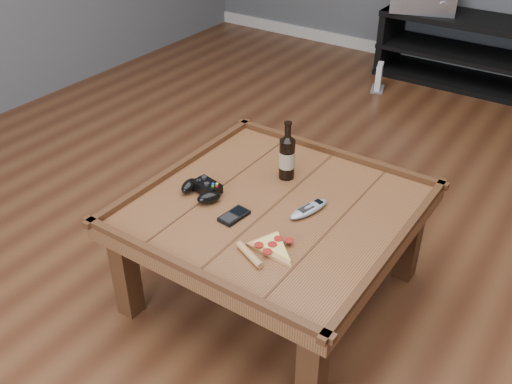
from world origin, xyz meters
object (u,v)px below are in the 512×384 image
Objects in this scene: media_console at (475,53)px; game_console at (379,78)px; coffee_table at (274,218)px; pizza_slice at (269,248)px; game_controller at (202,189)px; smartphone at (234,216)px; remote_control at (309,209)px; beer_bottle at (287,156)px.

media_console is 0.74m from game_console.
pizza_slice is (0.13, -0.24, 0.07)m from coffee_table.
media_console is 2.87m from game_controller.
smartphone is at bearing -91.61° from media_console.
remote_control is 0.99× the size of game_console.
beer_bottle is at bearing 155.59° from remote_control.
media_console reaches higher than pizza_slice.
pizza_slice is at bearing -15.49° from smartphone.
coffee_table is 5.19× the size of game_console.
media_console is 4.86× the size of pizza_slice.
beer_bottle is 0.37m from smartphone.
beer_bottle is 1.27× the size of game_console.
smartphone is (-0.08, -0.15, 0.07)m from coffee_table.
pizza_slice is (0.13, -2.99, 0.21)m from media_console.
remote_control reaches higher than coffee_table.
coffee_table is 4.08× the size of beer_bottle.
beer_bottle reaches higher than game_controller.
coffee_table is at bearing -90.00° from media_console.
game_controller is 0.69× the size of pizza_slice.
coffee_table is at bearing 30.78° from game_controller.
game_controller is (-0.27, -2.85, 0.23)m from media_console.
pizza_slice is at bearing -65.29° from beer_bottle.
pizza_slice is at bearing -92.76° from game_console.
media_console reaches higher than remote_control.
smartphone is 0.28m from remote_control.
game_controller is 1.02× the size of remote_control.
smartphone is at bearing -123.76° from remote_control.
media_console is 2.91m from smartphone.
pizza_slice is 2.61m from game_console.
media_console is 7.05× the size of game_console.
game_controller is 0.20m from smartphone.
smartphone is at bearing -178.56° from pizza_slice.
beer_bottle is at bearing -95.00° from game_console.
game_controller is at bearing -101.38° from game_console.
beer_bottle reaches higher than pizza_slice.
coffee_table is 5.17× the size of game_controller.
coffee_table is 0.15m from remote_control.
game_controller reaches higher than pizza_slice.
remote_control reaches higher than smartphone.
smartphone is at bearing -91.74° from beer_bottle.
game_console is at bearing 106.91° from game_controller.
media_console is 2.57m from beer_bottle.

